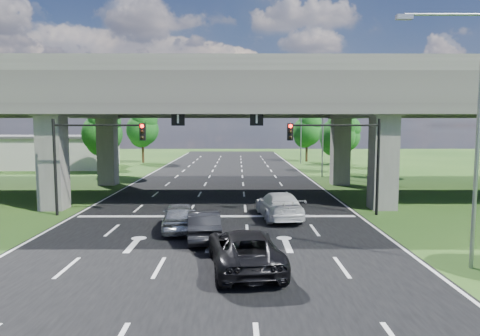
{
  "coord_description": "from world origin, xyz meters",
  "views": [
    {
      "loc": [
        1.31,
        -22.33,
        5.59
      ],
      "look_at": [
        1.45,
        6.56,
        2.71
      ],
      "focal_mm": 32.0,
      "sensor_mm": 36.0,
      "label": 1
    }
  ],
  "objects_px": {
    "signal_left": "(89,148)",
    "car_dark": "(204,225)",
    "streetlight_far": "(319,123)",
    "car_silver": "(179,216)",
    "signal_right": "(344,148)",
    "streetlight_beyond": "(298,124)",
    "car_trailing": "(244,249)",
    "streetlight_near": "(468,119)",
    "car_white": "(279,205)"
  },
  "relations": [
    {
      "from": "signal_left",
      "to": "car_silver",
      "type": "relative_size",
      "value": 1.36
    },
    {
      "from": "car_trailing",
      "to": "streetlight_near",
      "type": "bearing_deg",
      "value": 173.6
    },
    {
      "from": "streetlight_near",
      "to": "car_white",
      "type": "distance_m",
      "value": 12.09
    },
    {
      "from": "signal_left",
      "to": "signal_right",
      "type": "bearing_deg",
      "value": 0.0
    },
    {
      "from": "streetlight_far",
      "to": "car_dark",
      "type": "distance_m",
      "value": 28.39
    },
    {
      "from": "signal_left",
      "to": "streetlight_near",
      "type": "distance_m",
      "value": 20.56
    },
    {
      "from": "streetlight_beyond",
      "to": "car_dark",
      "type": "height_order",
      "value": "streetlight_beyond"
    },
    {
      "from": "car_dark",
      "to": "car_white",
      "type": "distance_m",
      "value": 6.41
    },
    {
      "from": "signal_left",
      "to": "car_silver",
      "type": "distance_m",
      "value": 7.98
    },
    {
      "from": "streetlight_far",
      "to": "car_silver",
      "type": "relative_size",
      "value": 2.27
    },
    {
      "from": "signal_left",
      "to": "streetlight_beyond",
      "type": "height_order",
      "value": "streetlight_beyond"
    },
    {
      "from": "streetlight_beyond",
      "to": "car_white",
      "type": "bearing_deg",
      "value": -99.69
    },
    {
      "from": "signal_right",
      "to": "car_trailing",
      "type": "relative_size",
      "value": 1.09
    },
    {
      "from": "car_dark",
      "to": "signal_right",
      "type": "bearing_deg",
      "value": -150.66
    },
    {
      "from": "streetlight_far",
      "to": "car_silver",
      "type": "xyz_separation_m",
      "value": [
        -11.9,
        -24.03,
        -5.07
      ]
    },
    {
      "from": "streetlight_far",
      "to": "car_white",
      "type": "height_order",
      "value": "streetlight_far"
    },
    {
      "from": "car_dark",
      "to": "car_trailing",
      "type": "relative_size",
      "value": 0.79
    },
    {
      "from": "car_dark",
      "to": "car_silver",
      "type": "bearing_deg",
      "value": -58.63
    },
    {
      "from": "streetlight_near",
      "to": "streetlight_beyond",
      "type": "distance_m",
      "value": 46.0
    },
    {
      "from": "signal_left",
      "to": "streetlight_beyond",
      "type": "distance_m",
      "value": 40.3
    },
    {
      "from": "signal_left",
      "to": "car_dark",
      "type": "height_order",
      "value": "signal_left"
    },
    {
      "from": "car_dark",
      "to": "car_white",
      "type": "height_order",
      "value": "car_white"
    },
    {
      "from": "signal_right",
      "to": "streetlight_beyond",
      "type": "bearing_deg",
      "value": 86.39
    },
    {
      "from": "signal_left",
      "to": "car_silver",
      "type": "bearing_deg",
      "value": -33.37
    },
    {
      "from": "signal_left",
      "to": "car_white",
      "type": "height_order",
      "value": "signal_left"
    },
    {
      "from": "signal_left",
      "to": "streetlight_near",
      "type": "bearing_deg",
      "value": -29.02
    },
    {
      "from": "streetlight_beyond",
      "to": "car_trailing",
      "type": "relative_size",
      "value": 1.81
    },
    {
      "from": "streetlight_far",
      "to": "streetlight_beyond",
      "type": "distance_m",
      "value": 16.0
    },
    {
      "from": "streetlight_beyond",
      "to": "car_white",
      "type": "distance_m",
      "value": 37.87
    },
    {
      "from": "streetlight_far",
      "to": "streetlight_beyond",
      "type": "bearing_deg",
      "value": 90.0
    },
    {
      "from": "streetlight_near",
      "to": "car_dark",
      "type": "relative_size",
      "value": 2.29
    },
    {
      "from": "streetlight_near",
      "to": "streetlight_far",
      "type": "xyz_separation_m",
      "value": [
        0.0,
        30.0,
        0.0
      ]
    },
    {
      "from": "signal_left",
      "to": "car_trailing",
      "type": "relative_size",
      "value": 1.09
    },
    {
      "from": "streetlight_near",
      "to": "car_dark",
      "type": "bearing_deg",
      "value": 158.59
    },
    {
      "from": "signal_left",
      "to": "car_dark",
      "type": "relative_size",
      "value": 1.38
    },
    {
      "from": "streetlight_beyond",
      "to": "car_silver",
      "type": "bearing_deg",
      "value": -106.55
    },
    {
      "from": "car_dark",
      "to": "streetlight_near",
      "type": "bearing_deg",
      "value": 152.41
    },
    {
      "from": "signal_right",
      "to": "car_trailing",
      "type": "distance_m",
      "value": 12.34
    },
    {
      "from": "signal_right",
      "to": "streetlight_beyond",
      "type": "height_order",
      "value": "streetlight_beyond"
    },
    {
      "from": "streetlight_near",
      "to": "car_trailing",
      "type": "relative_size",
      "value": 1.81
    },
    {
      "from": "streetlight_beyond",
      "to": "car_white",
      "type": "height_order",
      "value": "streetlight_beyond"
    },
    {
      "from": "car_white",
      "to": "streetlight_far",
      "type": "bearing_deg",
      "value": -113.33
    },
    {
      "from": "car_dark",
      "to": "car_trailing",
      "type": "bearing_deg",
      "value": 108.18
    },
    {
      "from": "streetlight_near",
      "to": "car_trailing",
      "type": "height_order",
      "value": "streetlight_near"
    },
    {
      "from": "car_trailing",
      "to": "car_dark",
      "type": "bearing_deg",
      "value": -72.88
    },
    {
      "from": "streetlight_far",
      "to": "car_trailing",
      "type": "distance_m",
      "value": 31.72
    },
    {
      "from": "signal_left",
      "to": "car_trailing",
      "type": "bearing_deg",
      "value": -47.03
    },
    {
      "from": "signal_left",
      "to": "streetlight_beyond",
      "type": "relative_size",
      "value": 0.6
    },
    {
      "from": "streetlight_far",
      "to": "car_dark",
      "type": "bearing_deg",
      "value": -111.99
    },
    {
      "from": "car_dark",
      "to": "car_trailing",
      "type": "xyz_separation_m",
      "value": [
        1.91,
        -4.22,
        0.05
      ]
    }
  ]
}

